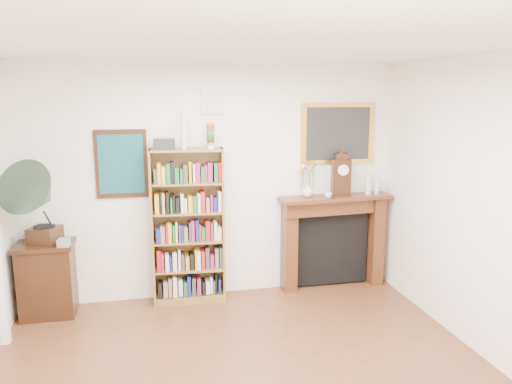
% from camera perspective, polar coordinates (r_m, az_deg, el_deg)
% --- Properties ---
extents(room, '(4.51, 5.01, 2.81)m').
position_cam_1_polar(room, '(3.57, 0.39, -5.74)').
color(room, '#5A2F1B').
rests_on(room, ground).
extents(teal_poster, '(0.58, 0.04, 0.78)m').
position_cam_1_polar(teal_poster, '(5.87, -15.14, 3.11)').
color(teal_poster, black).
rests_on(teal_poster, back_wall).
extents(small_picture, '(0.26, 0.04, 0.30)m').
position_cam_1_polar(small_picture, '(5.86, -5.03, 10.32)').
color(small_picture, white).
rests_on(small_picture, back_wall).
extents(gilt_painting, '(0.95, 0.04, 0.75)m').
position_cam_1_polar(gilt_painting, '(6.27, 9.33, 6.61)').
color(gilt_painting, gold).
rests_on(gilt_painting, back_wall).
extents(bookshelf, '(0.86, 0.35, 2.10)m').
position_cam_1_polar(bookshelf, '(5.85, -7.77, -2.94)').
color(bookshelf, brown).
rests_on(bookshelf, floor).
extents(side_cabinet, '(0.61, 0.45, 0.83)m').
position_cam_1_polar(side_cabinet, '(6.05, -22.73, -9.21)').
color(side_cabinet, black).
rests_on(side_cabinet, floor).
extents(fireplace, '(1.43, 0.42, 1.20)m').
position_cam_1_polar(fireplace, '(6.39, 8.77, -4.64)').
color(fireplace, '#431C0F').
rests_on(fireplace, floor).
extents(gramophone, '(0.80, 0.88, 0.96)m').
position_cam_1_polar(gramophone, '(5.66, -23.62, -0.59)').
color(gramophone, black).
rests_on(gramophone, side_cabinet).
extents(cd_stack, '(0.14, 0.14, 0.08)m').
position_cam_1_polar(cd_stack, '(5.73, -21.10, -5.41)').
color(cd_stack, '#ABAAB6').
rests_on(cd_stack, side_cabinet).
extents(mantel_clock, '(0.24, 0.16, 0.52)m').
position_cam_1_polar(mantel_clock, '(6.21, 9.71, 1.88)').
color(mantel_clock, black).
rests_on(mantel_clock, fireplace).
extents(flower_vase, '(0.19, 0.19, 0.16)m').
position_cam_1_polar(flower_vase, '(6.12, 5.90, 0.20)').
color(flower_vase, silver).
rests_on(flower_vase, fireplace).
extents(teacup, '(0.11, 0.11, 0.07)m').
position_cam_1_polar(teacup, '(6.09, 8.25, -0.34)').
color(teacup, silver).
rests_on(teacup, fireplace).
extents(bottle_left, '(0.07, 0.07, 0.24)m').
position_cam_1_polar(bottle_left, '(6.38, 12.73, 0.81)').
color(bottle_left, silver).
rests_on(bottle_left, fireplace).
extents(bottle_right, '(0.06, 0.06, 0.20)m').
position_cam_1_polar(bottle_right, '(6.44, 13.63, 0.70)').
color(bottle_right, silver).
rests_on(bottle_right, fireplace).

